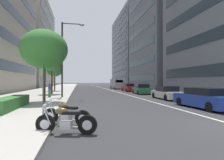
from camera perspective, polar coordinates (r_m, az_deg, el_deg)
The scene contains 19 objects.
sidewalk_right_plaza at distance 36.72m, azimuth -18.28°, elevation -3.12°, with size 160.00×8.27×0.15m, color #B2ADA3.
lane_centre_stripe at distance 41.87m, azimuth -1.37°, elevation -2.90°, with size 110.00×0.16×0.01m, color silver.
motorcycle_mid_row at distance 6.82m, azimuth -14.12°, elevation -12.40°, with size 0.79×2.14×1.12m.
motorcycle_under_tarp at distance 8.13m, azimuth -14.03°, elevation -10.43°, with size 1.24×2.00×1.12m.
car_mid_block_traffic at distance 14.20m, azimuth 26.62°, elevation -5.10°, with size 4.76×2.12×1.39m.
car_lead_in_lane at distance 19.86m, azimuth 16.59°, elevation -3.91°, with size 4.49×1.89×1.34m.
car_following_behind at distance 27.17m, azimuth 9.04°, elevation -2.84°, with size 4.33×2.00×1.45m.
car_far_down_avenue at distance 33.85m, azimuth 5.30°, elevation -2.34°, with size 4.63×2.02×1.43m.
delivery_van_ahead at distance 44.56m, azimuth 1.40°, elevation -1.04°, with size 6.13×2.13×2.47m.
parking_sign_by_curb at distance 9.39m, azimuth -20.44°, elevation -1.50°, with size 0.32×0.06×2.51m.
street_lamp_with_banners at distance 21.00m, azimuth -14.15°, elevation 8.20°, with size 1.26×2.50×8.12m.
clipped_hedge_bed at distance 13.16m, azimuth -29.06°, elevation -6.21°, with size 4.92×1.10×0.70m, color #337033.
street_tree_by_lamp_post at distance 16.70m, azimuth -20.15°, elevation 8.90°, with size 3.86×3.86×6.03m.
street_tree_mid_sidewalk at distance 25.90m, azimuth -18.04°, elevation 5.15°, with size 2.80×2.80×5.39m.
street_tree_far_plaza at distance 33.83m, azimuth -17.25°, elevation 2.88°, with size 2.64×2.64×4.74m.
pedestrian_on_plaza at distance 21.00m, azimuth -18.71°, elevation -2.90°, with size 0.45×0.36×1.53m.
office_tower_mid_left at distance 54.88m, azimuth 17.78°, elevation 15.45°, with size 21.42×17.98×33.59m.
office_tower_near_left at distance 77.84m, azimuth 7.32°, elevation 8.90°, with size 29.07×14.77×28.77m.
office_tower_far_right_block at distance 71.63m, azimuth -27.38°, elevation 9.98°, with size 31.66×21.12×29.34m.
Camera 1 is at (-6.32, 6.50, 1.85)m, focal length 29.64 mm.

